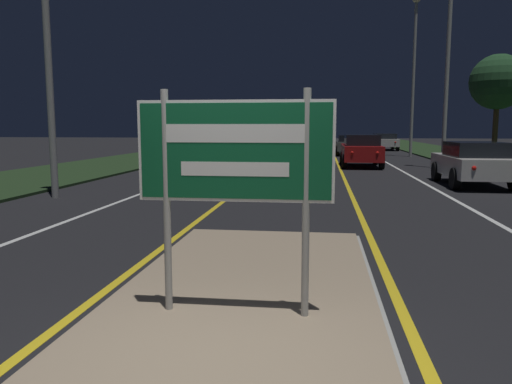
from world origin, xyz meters
TOP-DOWN VIEW (x-y plane):
  - ground_plane at (0.00, 0.00)m, footprint 160.00×160.00m
  - median_island at (0.00, 0.99)m, footprint 2.88×7.63m
  - verge_left at (-9.50, 20.00)m, footprint 5.00×100.00m
  - centre_line_yellow_left at (-1.63, 25.00)m, footprint 0.12×70.00m
  - centre_line_yellow_right at (1.63, 25.00)m, footprint 0.12×70.00m
  - lane_line_white_left at (-4.20, 25.00)m, footprint 0.12×70.00m
  - lane_line_white_right at (4.20, 25.00)m, footprint 0.12×70.00m
  - edge_line_white_left at (-7.20, 25.00)m, footprint 0.10×70.00m
  - edge_line_white_right at (7.20, 25.00)m, footprint 0.10×70.00m
  - highway_sign at (0.00, 0.99)m, footprint 1.83×0.07m
  - streetlight_right_near at (6.20, 19.68)m, footprint 0.45×0.45m
  - streetlight_right_far at (6.33, 28.69)m, footprint 0.53×0.53m
  - car_receding_0 at (5.58, 13.01)m, footprint 1.89×4.07m
  - car_receding_1 at (2.64, 20.27)m, footprint 1.85×4.18m
  - car_receding_2 at (2.71, 30.07)m, footprint 2.01×4.22m
  - car_receding_3 at (5.80, 37.72)m, footprint 1.97×4.52m
  - car_approaching_0 at (-2.33, 15.71)m, footprint 1.85×4.59m
  - car_approaching_1 at (-2.43, 26.13)m, footprint 2.01×4.72m
  - roadside_palm_right at (8.76, 20.95)m, footprint 2.51×2.51m

SIDE VIEW (x-z plane):
  - ground_plane at x=0.00m, z-range 0.00..0.00m
  - centre_line_yellow_left at x=-1.63m, z-range 0.00..0.01m
  - centre_line_yellow_right at x=1.63m, z-range 0.00..0.01m
  - lane_line_white_left at x=-4.20m, z-range 0.00..0.01m
  - lane_line_white_right at x=4.20m, z-range 0.00..0.01m
  - edge_line_white_left at x=-7.20m, z-range 0.00..0.01m
  - edge_line_white_right at x=7.20m, z-range 0.00..0.01m
  - verge_left at x=-9.50m, z-range 0.00..0.08m
  - median_island at x=0.00m, z-range -0.01..0.09m
  - car_receding_2 at x=2.71m, z-range 0.05..1.38m
  - car_receding_3 at x=5.80m, z-range 0.06..1.39m
  - car_receding_0 at x=5.58m, z-range 0.05..1.44m
  - car_approaching_1 at x=-2.43m, z-range 0.06..1.47m
  - car_approaching_0 at x=-2.33m, z-range 0.05..1.52m
  - car_receding_1 at x=2.64m, z-range 0.04..1.53m
  - highway_sign at x=0.00m, z-range 0.50..2.60m
  - roadside_palm_right at x=8.76m, z-range 1.34..6.41m
  - streetlight_right_far at x=6.33m, z-range 1.38..11.18m
  - streetlight_right_near at x=6.20m, z-range 0.95..11.70m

